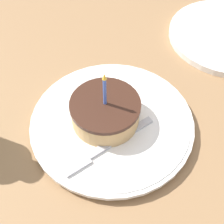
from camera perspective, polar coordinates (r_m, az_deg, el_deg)
ground_plane at (r=0.58m, az=-1.75°, el=-1.65°), size 2.40×2.40×0.04m
plate at (r=0.54m, az=0.00°, el=-1.98°), size 0.28×0.28×0.02m
cake_slice at (r=0.52m, az=-1.24°, el=0.10°), size 0.12×0.12×0.11m
fork at (r=0.50m, az=-1.71°, el=-6.59°), size 0.16×0.10×0.00m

